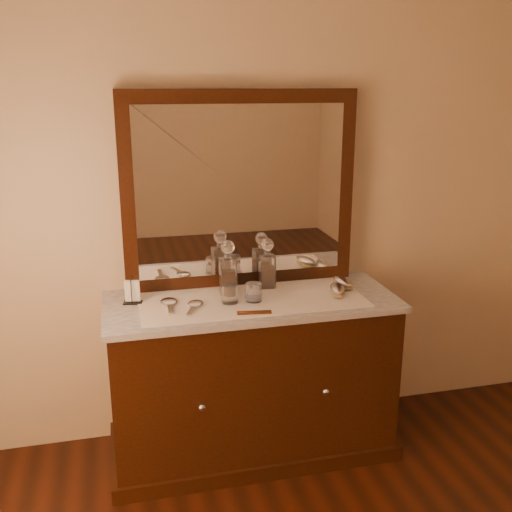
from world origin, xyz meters
The scene contains 18 objects.
dresser_cabinet centered at (0.00, 1.96, 0.41)m, with size 1.40×0.55×0.82m, color black.
dresser_plinth centered at (0.00, 1.96, 0.04)m, with size 1.46×0.59×0.08m, color black.
knob_left centered at (-0.30, 1.67, 0.45)m, with size 0.04×0.04×0.04m, color silver.
knob_right centered at (0.30, 1.67, 0.45)m, with size 0.04×0.04×0.04m, color silver.
marble_top centered at (0.00, 1.96, 0.83)m, with size 1.44×0.59×0.03m, color silver.
mirror_frame centered at (0.00, 2.20, 1.35)m, with size 1.20×0.08×1.00m, color black.
mirror_glass centered at (0.00, 2.17, 1.35)m, with size 1.06×0.01×0.86m, color white.
lace_runner centered at (0.00, 1.94, 0.85)m, with size 1.10×0.45×0.00m, color silver.
pin_dish centered at (0.00, 1.95, 0.86)m, with size 0.07×0.07×0.01m, color white.
comb centered at (-0.03, 1.76, 0.86)m, with size 0.16×0.03×0.01m, color brown.
napkin_rack centered at (-0.57, 2.03, 0.90)m, with size 0.10×0.07×0.14m.
decanter_left centered at (-0.10, 2.06, 0.96)m, with size 0.09×0.09×0.28m.
decanter_right centered at (0.12, 2.10, 0.95)m, with size 0.09×0.09×0.26m.
brush_near centered at (0.43, 1.91, 0.88)m, with size 0.11×0.18×0.05m.
brush_far centered at (0.50, 2.00, 0.88)m, with size 0.10×0.17×0.05m.
hand_mirror_outer centered at (-0.40, 1.96, 0.86)m, with size 0.09×0.21×0.02m.
hand_mirror_inner centered at (-0.29, 1.91, 0.86)m, with size 0.11×0.20×0.02m.
tumblers centered at (-0.06, 1.92, 0.90)m, with size 0.20×0.09×0.09m.
Camera 1 is at (-0.63, -0.71, 1.88)m, focal length 41.39 mm.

